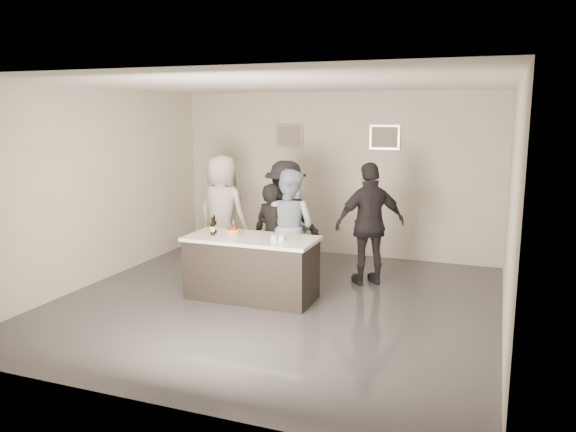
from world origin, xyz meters
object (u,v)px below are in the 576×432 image
object	(u,v)px
beer_bottle_b	(213,226)
beer_bottle_a	(214,224)
bar_counter	(252,268)
person_main_blue	(289,227)
cake	(233,233)
person_guest_left	(222,212)
person_guest_right	(370,224)
person_guest_back	(286,217)
person_main_black	(272,234)

from	to	relation	value
beer_bottle_b	beer_bottle_a	bearing A→B (deg)	107.77
bar_counter	person_main_blue	size ratio (longest dim) A/B	1.04
cake	person_guest_left	bearing A→B (deg)	122.84
beer_bottle_a	person_guest_right	xyz separation A→B (m)	(2.05, 1.21, -0.08)
person_guest_back	person_main_blue	bearing A→B (deg)	123.79
person_main_black	person_main_blue	distance (m)	0.28
cake	person_guest_right	xyz separation A→B (m)	(1.71, 1.27, 0.01)
person_guest_left	person_guest_back	bearing A→B (deg)	-166.99
beer_bottle_b	person_main_black	xyz separation A→B (m)	(0.61, 0.78, -0.24)
beer_bottle_b	cake	bearing A→B (deg)	14.74
person_main_black	person_main_blue	bearing A→B (deg)	-130.64
beer_bottle_a	person_main_blue	distance (m)	1.18
person_main_black	bar_counter	bearing A→B (deg)	105.57
bar_counter	person_main_black	bearing A→B (deg)	87.75
beer_bottle_b	person_guest_back	world-z (taller)	person_guest_back
person_main_blue	person_guest_back	world-z (taller)	person_guest_back
bar_counter	beer_bottle_b	world-z (taller)	beer_bottle_b
cake	beer_bottle_a	bearing A→B (deg)	168.63
person_main_black	cake	bearing A→B (deg)	83.50
person_guest_right	beer_bottle_a	bearing A→B (deg)	-3.83
cake	person_main_blue	world-z (taller)	person_main_blue
person_main_black	person_guest_back	xyz separation A→B (m)	(-0.04, 0.69, 0.14)
person_main_black	person_guest_left	world-z (taller)	person_guest_left
bar_counter	beer_bottle_b	distance (m)	0.82
beer_bottle_b	person_guest_left	xyz separation A→B (m)	(-0.58, 1.42, -0.06)
person_guest_right	person_guest_back	distance (m)	1.44
beer_bottle_a	person_guest_back	world-z (taller)	person_guest_back
person_guest_right	person_guest_back	xyz separation A→B (m)	(-1.44, 0.12, -0.02)
person_main_blue	person_guest_back	size ratio (longest dim) A/B	0.96
person_guest_right	person_guest_back	bearing A→B (deg)	-39.24
cake	beer_bottle_a	world-z (taller)	beer_bottle_a
beer_bottle_a	person_guest_right	bearing A→B (deg)	30.54
bar_counter	cake	size ratio (longest dim) A/B	9.27
beer_bottle_a	person_guest_back	distance (m)	1.46
bar_counter	cake	distance (m)	0.57
beer_bottle_b	person_main_black	size ratio (longest dim) A/B	0.16
beer_bottle_b	person_guest_right	distance (m)	2.41
beer_bottle_b	bar_counter	bearing A→B (deg)	6.79
person_main_black	person_guest_right	size ratio (longest dim) A/B	0.83
beer_bottle_b	person_guest_left	world-z (taller)	person_guest_left
beer_bottle_b	person_guest_left	size ratio (longest dim) A/B	0.13
person_main_blue	person_guest_left	bearing A→B (deg)	-8.84
beer_bottle_a	person_main_blue	bearing A→B (deg)	41.72
bar_counter	person_guest_right	world-z (taller)	person_guest_right
person_guest_right	person_guest_back	world-z (taller)	person_guest_right
person_guest_right	bar_counter	bearing A→B (deg)	7.60
beer_bottle_a	person_guest_back	bearing A→B (deg)	65.40
person_main_black	person_guest_right	distance (m)	1.51
cake	person_guest_right	world-z (taller)	person_guest_right
cake	bar_counter	bearing A→B (deg)	-1.23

